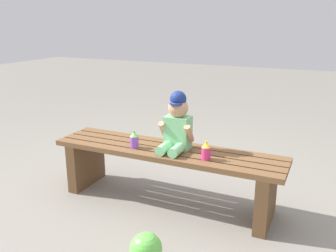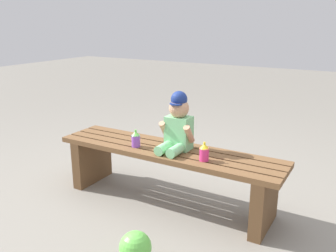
{
  "view_description": "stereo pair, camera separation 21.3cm",
  "coord_description": "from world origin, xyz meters",
  "px_view_note": "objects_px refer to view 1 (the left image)",
  "views": [
    {
      "loc": [
        1.0,
        -2.14,
        1.26
      ],
      "look_at": [
        0.04,
        -0.05,
        0.59
      ],
      "focal_mm": 38.64,
      "sensor_mm": 36.0,
      "label": 1
    },
    {
      "loc": [
        1.19,
        -2.04,
        1.26
      ],
      "look_at": [
        0.04,
        -0.05,
        0.59
      ],
      "focal_mm": 38.64,
      "sensor_mm": 36.0,
      "label": 2
    }
  ],
  "objects_px": {
    "sippy_cup_right": "(206,151)",
    "toy_ball": "(146,249)",
    "park_bench": "(166,165)",
    "child_figure": "(177,124)",
    "sippy_cup_left": "(134,140)"
  },
  "relations": [
    {
      "from": "child_figure",
      "to": "toy_ball",
      "type": "distance_m",
      "value": 0.86
    },
    {
      "from": "sippy_cup_right",
      "to": "toy_ball",
      "type": "relative_size",
      "value": 0.7
    },
    {
      "from": "toy_ball",
      "to": "park_bench",
      "type": "bearing_deg",
      "value": 106.09
    },
    {
      "from": "park_bench",
      "to": "child_figure",
      "type": "height_order",
      "value": "child_figure"
    },
    {
      "from": "sippy_cup_left",
      "to": "toy_ball",
      "type": "relative_size",
      "value": 0.7
    },
    {
      "from": "park_bench",
      "to": "child_figure",
      "type": "relative_size",
      "value": 4.04
    },
    {
      "from": "park_bench",
      "to": "sippy_cup_right",
      "type": "distance_m",
      "value": 0.37
    },
    {
      "from": "park_bench",
      "to": "sippy_cup_right",
      "type": "height_order",
      "value": "sippy_cup_right"
    },
    {
      "from": "sippy_cup_right",
      "to": "toy_ball",
      "type": "height_order",
      "value": "sippy_cup_right"
    },
    {
      "from": "sippy_cup_right",
      "to": "toy_ball",
      "type": "bearing_deg",
      "value": -101.45
    },
    {
      "from": "sippy_cup_left",
      "to": "sippy_cup_right",
      "type": "bearing_deg",
      "value": 0.0
    },
    {
      "from": "park_bench",
      "to": "child_figure",
      "type": "distance_m",
      "value": 0.31
    },
    {
      "from": "child_figure",
      "to": "sippy_cup_left",
      "type": "distance_m",
      "value": 0.32
    },
    {
      "from": "child_figure",
      "to": "sippy_cup_right",
      "type": "distance_m",
      "value": 0.29
    },
    {
      "from": "sippy_cup_left",
      "to": "sippy_cup_right",
      "type": "relative_size",
      "value": 1.0
    }
  ]
}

